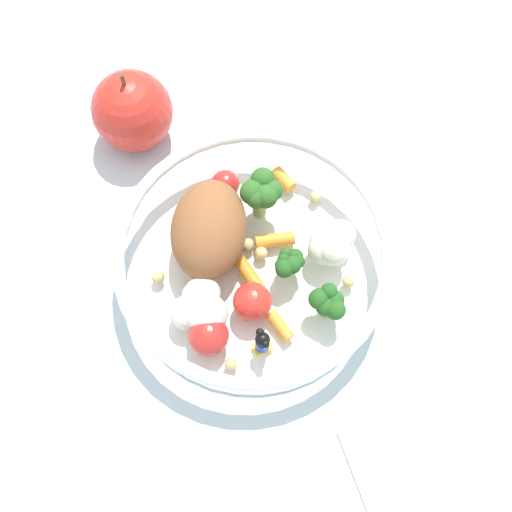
% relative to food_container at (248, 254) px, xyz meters
% --- Properties ---
extents(ground_plane, '(2.40, 2.40, 0.00)m').
position_rel_food_container_xyz_m(ground_plane, '(-0.01, 0.00, -0.03)').
color(ground_plane, silver).
extents(food_container, '(0.23, 0.23, 0.07)m').
position_rel_food_container_xyz_m(food_container, '(0.00, 0.00, 0.00)').
color(food_container, white).
rests_on(food_container, ground_plane).
extents(loose_apple, '(0.08, 0.08, 0.09)m').
position_rel_food_container_xyz_m(loose_apple, '(-0.18, 0.00, 0.01)').
color(loose_apple, red).
rests_on(loose_apple, ground_plane).
extents(folded_napkin, '(0.15, 0.17, 0.01)m').
position_rel_food_container_xyz_m(folded_napkin, '(0.23, 0.01, -0.03)').
color(folded_napkin, white).
rests_on(folded_napkin, ground_plane).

